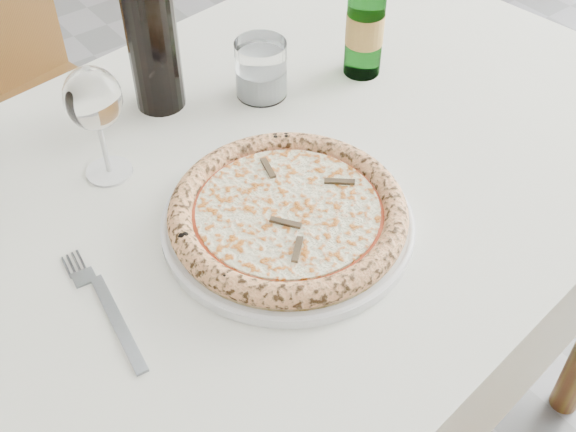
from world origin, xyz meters
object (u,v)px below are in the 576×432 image
dining_table (246,233)px  plate (288,222)px  beer_bottle (366,20)px  wine_glass (93,101)px  chair_far (0,97)px  wine_bottle (150,28)px  pizza (288,212)px  tumbler (261,72)px

dining_table → plate: 0.14m
plate → beer_bottle: 0.39m
wine_glass → plate: bearing=-61.0°
chair_far → wine_bottle: size_ratio=3.03×
plate → wine_glass: bearing=119.0°
plate → pizza: 0.02m
wine_glass → wine_bottle: size_ratio=0.55×
tumbler → plate: bearing=-119.8°
chair_far → plate: (0.11, -0.84, 0.23)m
chair_far → pizza: size_ratio=3.06×
tumbler → wine_bottle: (-0.14, 0.07, 0.09)m
dining_table → plate: plate is taller
wine_glass → wine_bottle: 0.17m
chair_far → tumbler: size_ratio=10.34×
dining_table → plate: size_ratio=4.54×
tumbler → beer_bottle: bearing=-16.8°
dining_table → pizza: pizza is taller
plate → pizza: pizza is taller
wine_bottle → plate: bearing=-91.8°
dining_table → pizza: bearing=-90.0°
tumbler → wine_bottle: wine_bottle is taller
tumbler → pizza: bearing=-119.8°
plate → wine_glass: 0.29m
beer_bottle → wine_bottle: bearing=157.8°
pizza → wine_glass: (-0.13, 0.24, 0.09)m
dining_table → tumbler: 0.26m
beer_bottle → wine_glass: bearing=176.6°
wine_bottle → dining_table: bearing=-92.6°
plate → beer_bottle: bearing=33.7°
chair_far → wine_glass: (-0.02, -0.61, 0.34)m
beer_bottle → chair_far: bearing=123.8°
tumbler → beer_bottle: beer_bottle is taller
dining_table → plate: (-0.00, -0.10, 0.10)m
pizza → wine_glass: bearing=119.0°
chair_far → wine_bottle: 0.63m
wine_bottle → wine_glass: bearing=-145.3°
plate → beer_bottle: size_ratio=1.39×
dining_table → wine_bottle: bearing=87.4°
chair_far → pizza: bearing=-82.6°
pizza → wine_bottle: wine_bottle is taller
wine_glass → beer_bottle: 0.45m
wine_bottle → tumbler: bearing=-28.2°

